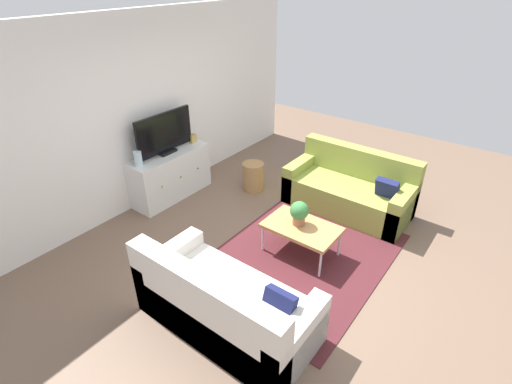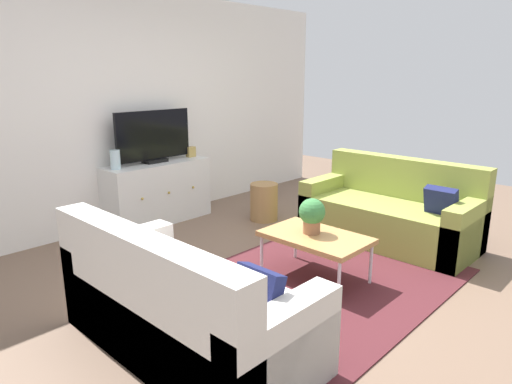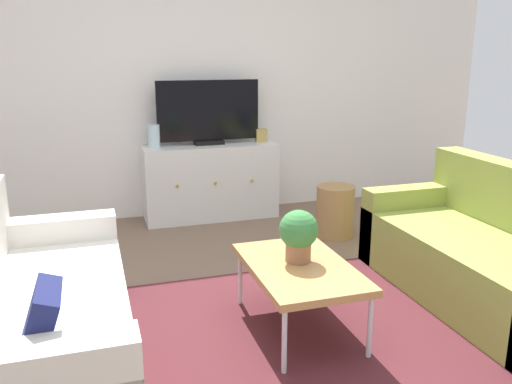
{
  "view_description": "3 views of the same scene",
  "coord_description": "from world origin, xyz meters",
  "px_view_note": "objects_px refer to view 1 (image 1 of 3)",
  "views": [
    {
      "loc": [
        -3.35,
        -1.96,
        3.15
      ],
      "look_at": [
        0.0,
        0.57,
        0.69
      ],
      "focal_mm": 27.04,
      "sensor_mm": 36.0,
      "label": 1
    },
    {
      "loc": [
        -3.0,
        -2.27,
        1.77
      ],
      "look_at": [
        0.0,
        0.57,
        0.69
      ],
      "focal_mm": 31.99,
      "sensor_mm": 36.0,
      "label": 2
    },
    {
      "loc": [
        -1.06,
        -2.77,
        1.62
      ],
      "look_at": [
        0.0,
        0.57,
        0.69
      ],
      "focal_mm": 37.49,
      "sensor_mm": 36.0,
      "label": 3
    }
  ],
  "objects_px": {
    "potted_plant": "(299,212)",
    "flat_screen_tv": "(165,134)",
    "couch_right_side": "(351,190)",
    "wicker_basket": "(253,176)",
    "coffee_table": "(302,228)",
    "glass_vase": "(138,159)",
    "couch_left_side": "(222,308)",
    "tv_console": "(171,175)",
    "mantel_clock": "(193,138)"
  },
  "relations": [
    {
      "from": "coffee_table",
      "to": "potted_plant",
      "type": "xyz_separation_m",
      "value": [
        0.01,
        0.06,
        0.2
      ]
    },
    {
      "from": "couch_right_side",
      "to": "couch_left_side",
      "type": "bearing_deg",
      "value": 180.0
    },
    {
      "from": "tv_console",
      "to": "couch_right_side",
      "type": "bearing_deg",
      "value": -59.94
    },
    {
      "from": "couch_right_side",
      "to": "glass_vase",
      "type": "xyz_separation_m",
      "value": [
        -1.9,
        2.37,
        0.55
      ]
    },
    {
      "from": "flat_screen_tv",
      "to": "coffee_table",
      "type": "bearing_deg",
      "value": -90.11
    },
    {
      "from": "coffee_table",
      "to": "potted_plant",
      "type": "relative_size",
      "value": 2.9
    },
    {
      "from": "couch_left_side",
      "to": "wicker_basket",
      "type": "relative_size",
      "value": 3.89
    },
    {
      "from": "coffee_table",
      "to": "mantel_clock",
      "type": "distance_m",
      "value": 2.45
    },
    {
      "from": "couch_left_side",
      "to": "flat_screen_tv",
      "type": "distance_m",
      "value": 2.92
    },
    {
      "from": "tv_console",
      "to": "flat_screen_tv",
      "type": "height_order",
      "value": "flat_screen_tv"
    },
    {
      "from": "potted_plant",
      "to": "glass_vase",
      "type": "xyz_separation_m",
      "value": [
        -0.54,
        2.3,
        0.26
      ]
    },
    {
      "from": "couch_right_side",
      "to": "flat_screen_tv",
      "type": "relative_size",
      "value": 1.8
    },
    {
      "from": "glass_vase",
      "to": "wicker_basket",
      "type": "height_order",
      "value": "glass_vase"
    },
    {
      "from": "couch_left_side",
      "to": "coffee_table",
      "type": "distance_m",
      "value": 1.5
    },
    {
      "from": "couch_right_side",
      "to": "mantel_clock",
      "type": "distance_m",
      "value": 2.57
    },
    {
      "from": "glass_vase",
      "to": "mantel_clock",
      "type": "bearing_deg",
      "value": 0.0
    },
    {
      "from": "couch_right_side",
      "to": "glass_vase",
      "type": "bearing_deg",
      "value": 128.72
    },
    {
      "from": "glass_vase",
      "to": "coffee_table",
      "type": "bearing_deg",
      "value": -77.45
    },
    {
      "from": "coffee_table",
      "to": "glass_vase",
      "type": "distance_m",
      "value": 2.46
    },
    {
      "from": "couch_right_side",
      "to": "wicker_basket",
      "type": "bearing_deg",
      "value": 106.4
    },
    {
      "from": "coffee_table",
      "to": "flat_screen_tv",
      "type": "height_order",
      "value": "flat_screen_tv"
    },
    {
      "from": "flat_screen_tv",
      "to": "glass_vase",
      "type": "height_order",
      "value": "flat_screen_tv"
    },
    {
      "from": "couch_right_side",
      "to": "mantel_clock",
      "type": "height_order",
      "value": "couch_right_side"
    },
    {
      "from": "potted_plant",
      "to": "couch_left_side",
      "type": "bearing_deg",
      "value": -177.28
    },
    {
      "from": "couch_left_side",
      "to": "mantel_clock",
      "type": "relative_size",
      "value": 13.72
    },
    {
      "from": "glass_vase",
      "to": "wicker_basket",
      "type": "distance_m",
      "value": 1.82
    },
    {
      "from": "potted_plant",
      "to": "mantel_clock",
      "type": "relative_size",
      "value": 2.39
    },
    {
      "from": "tv_console",
      "to": "flat_screen_tv",
      "type": "xyz_separation_m",
      "value": [
        0.0,
        0.02,
        0.68
      ]
    },
    {
      "from": "couch_left_side",
      "to": "potted_plant",
      "type": "bearing_deg",
      "value": 2.72
    },
    {
      "from": "mantel_clock",
      "to": "wicker_basket",
      "type": "distance_m",
      "value": 1.13
    },
    {
      "from": "couch_left_side",
      "to": "flat_screen_tv",
      "type": "relative_size",
      "value": 1.8
    },
    {
      "from": "couch_right_side",
      "to": "wicker_basket",
      "type": "xyz_separation_m",
      "value": [
        -0.44,
        1.48,
        -0.06
      ]
    },
    {
      "from": "couch_right_side",
      "to": "wicker_basket",
      "type": "relative_size",
      "value": 3.89
    },
    {
      "from": "potted_plant",
      "to": "tv_console",
      "type": "bearing_deg",
      "value": 90.2
    },
    {
      "from": "couch_right_side",
      "to": "flat_screen_tv",
      "type": "bearing_deg",
      "value": 119.85
    },
    {
      "from": "potted_plant",
      "to": "wicker_basket",
      "type": "distance_m",
      "value": 1.73
    },
    {
      "from": "glass_vase",
      "to": "couch_left_side",
      "type": "bearing_deg",
      "value": -112.18
    },
    {
      "from": "couch_left_side",
      "to": "couch_right_side",
      "type": "height_order",
      "value": "same"
    },
    {
      "from": "couch_left_side",
      "to": "couch_right_side",
      "type": "distance_m",
      "value": 2.87
    },
    {
      "from": "couch_right_side",
      "to": "coffee_table",
      "type": "distance_m",
      "value": 1.38
    },
    {
      "from": "coffee_table",
      "to": "tv_console",
      "type": "height_order",
      "value": "tv_console"
    },
    {
      "from": "couch_left_side",
      "to": "potted_plant",
      "type": "relative_size",
      "value": 5.73
    },
    {
      "from": "couch_left_side",
      "to": "coffee_table",
      "type": "bearing_deg",
      "value": 0.62
    },
    {
      "from": "coffee_table",
      "to": "mantel_clock",
      "type": "height_order",
      "value": "mantel_clock"
    },
    {
      "from": "tv_console",
      "to": "couch_left_side",
      "type": "bearing_deg",
      "value": -122.24
    },
    {
      "from": "couch_right_side",
      "to": "tv_console",
      "type": "relative_size",
      "value": 1.37
    },
    {
      "from": "coffee_table",
      "to": "couch_right_side",
      "type": "bearing_deg",
      "value": -0.67
    },
    {
      "from": "potted_plant",
      "to": "wicker_basket",
      "type": "relative_size",
      "value": 0.68
    },
    {
      "from": "flat_screen_tv",
      "to": "tv_console",
      "type": "bearing_deg",
      "value": -90.0
    },
    {
      "from": "potted_plant",
      "to": "flat_screen_tv",
      "type": "distance_m",
      "value": 2.37
    }
  ]
}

